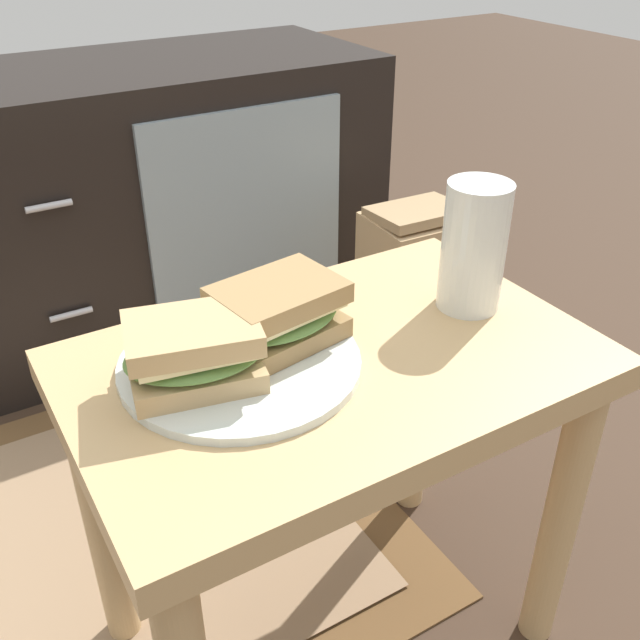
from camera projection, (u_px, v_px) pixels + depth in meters
The scene contains 9 objects.
ground_plane at pixel (331, 629), 1.01m from camera, with size 8.00×8.00×0.00m, color #3D2B1E.
side_table at pixel (333, 422), 0.82m from camera, with size 0.56×0.36×0.46m.
tv_cabinet at pixel (156, 197), 1.61m from camera, with size 0.96×0.46×0.58m.
area_rug at pixel (91, 547), 1.13m from camera, with size 0.93×0.77×0.01m.
plate at pixel (240, 363), 0.75m from camera, with size 0.25×0.25×0.01m, color silver.
sandwich_front at pixel (194, 352), 0.70m from camera, with size 0.15×0.12×0.07m.
sandwich_back at pixel (279, 313), 0.76m from camera, with size 0.16×0.12×0.07m.
beer_glass at pixel (473, 249), 0.83m from camera, with size 0.07×0.07×0.15m.
paper_bag at pixel (412, 286), 1.51m from camera, with size 0.19×0.17×0.35m.
Camera 1 is at (-0.34, -0.54, 0.89)m, focal length 40.79 mm.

